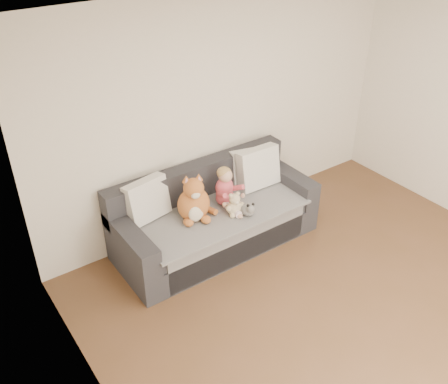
{
  "coord_description": "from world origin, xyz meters",
  "views": [
    {
      "loc": [
        -2.91,
        -1.62,
        3.45
      ],
      "look_at": [
        -0.45,
        1.87,
        0.75
      ],
      "focal_mm": 40.0,
      "sensor_mm": 36.0,
      "label": 1
    }
  ],
  "objects_px": {
    "sofa": "(214,219)",
    "teddy_bear": "(235,206)",
    "toddler": "(227,190)",
    "sippy_cup": "(233,209)",
    "plush_cat": "(194,202)"
  },
  "relations": [
    {
      "from": "sofa",
      "to": "plush_cat",
      "type": "relative_size",
      "value": 4.17
    },
    {
      "from": "sofa",
      "to": "sippy_cup",
      "type": "distance_m",
      "value": 0.34
    },
    {
      "from": "sofa",
      "to": "toddler",
      "type": "relative_size",
      "value": 4.86
    },
    {
      "from": "toddler",
      "to": "sofa",
      "type": "bearing_deg",
      "value": 151.74
    },
    {
      "from": "sofa",
      "to": "plush_cat",
      "type": "distance_m",
      "value": 0.46
    },
    {
      "from": "sofa",
      "to": "teddy_bear",
      "type": "distance_m",
      "value": 0.38
    },
    {
      "from": "sofa",
      "to": "toddler",
      "type": "distance_m",
      "value": 0.38
    },
    {
      "from": "teddy_bear",
      "to": "sippy_cup",
      "type": "distance_m",
      "value": 0.04
    },
    {
      "from": "sippy_cup",
      "to": "teddy_bear",
      "type": "bearing_deg",
      "value": -53.85
    },
    {
      "from": "plush_cat",
      "to": "teddy_bear",
      "type": "xyz_separation_m",
      "value": [
        0.37,
        -0.19,
        -0.09
      ]
    },
    {
      "from": "plush_cat",
      "to": "teddy_bear",
      "type": "bearing_deg",
      "value": -7.56
    },
    {
      "from": "sofa",
      "to": "teddy_bear",
      "type": "xyz_separation_m",
      "value": [
        0.09,
        -0.25,
        0.27
      ]
    },
    {
      "from": "teddy_bear",
      "to": "sippy_cup",
      "type": "height_order",
      "value": "teddy_bear"
    },
    {
      "from": "teddy_bear",
      "to": "toddler",
      "type": "bearing_deg",
      "value": 85.33
    },
    {
      "from": "toddler",
      "to": "sippy_cup",
      "type": "relative_size",
      "value": 3.55
    }
  ]
}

